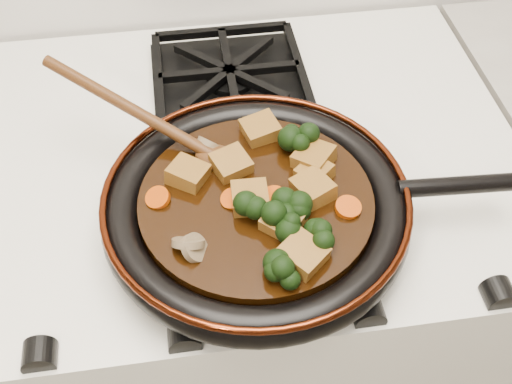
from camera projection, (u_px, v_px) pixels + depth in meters
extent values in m
cube|color=silver|center=(246.00, 318.00, 1.21)|extent=(0.76, 0.60, 0.90)
cylinder|color=black|center=(256.00, 213.00, 0.76)|extent=(0.33, 0.33, 0.01)
torus|color=black|center=(256.00, 208.00, 0.75)|extent=(0.36, 0.36, 0.04)
torus|color=#441809|center=(256.00, 196.00, 0.73)|extent=(0.36, 0.36, 0.01)
cylinder|color=black|center=(456.00, 186.00, 0.75)|extent=(0.14, 0.03, 0.02)
cylinder|color=black|center=(256.00, 204.00, 0.74)|extent=(0.27, 0.27, 0.02)
cube|color=brown|center=(283.00, 221.00, 0.70)|extent=(0.06, 0.06, 0.03)
cube|color=brown|center=(250.00, 199.00, 0.73)|extent=(0.04, 0.04, 0.02)
cube|color=brown|center=(231.00, 165.00, 0.76)|extent=(0.05, 0.05, 0.03)
cube|color=brown|center=(188.00, 174.00, 0.75)|extent=(0.06, 0.06, 0.03)
cube|color=brown|center=(314.00, 158.00, 0.77)|extent=(0.06, 0.06, 0.03)
cube|color=brown|center=(315.00, 173.00, 0.75)|extent=(0.05, 0.05, 0.02)
cube|color=brown|center=(303.00, 256.00, 0.67)|extent=(0.06, 0.06, 0.03)
cube|color=brown|center=(261.00, 130.00, 0.80)|extent=(0.05, 0.05, 0.03)
cube|color=brown|center=(313.00, 189.00, 0.73)|extent=(0.05, 0.06, 0.03)
cylinder|color=#BD3F05|center=(158.00, 198.00, 0.73)|extent=(0.03, 0.03, 0.02)
cylinder|color=#BD3F05|center=(273.00, 196.00, 0.73)|extent=(0.03, 0.03, 0.01)
cylinder|color=#BD3F05|center=(232.00, 199.00, 0.73)|extent=(0.03, 0.03, 0.02)
cylinder|color=#BD3F05|center=(348.00, 208.00, 0.72)|extent=(0.03, 0.03, 0.01)
cylinder|color=#796446|center=(188.00, 243.00, 0.69)|extent=(0.04, 0.04, 0.03)
cylinder|color=#796446|center=(209.00, 144.00, 0.79)|extent=(0.04, 0.04, 0.03)
cylinder|color=#796446|center=(195.00, 248.00, 0.68)|extent=(0.04, 0.04, 0.03)
ellipsoid|color=#49270F|center=(217.00, 157.00, 0.77)|extent=(0.07, 0.07, 0.02)
cylinder|color=#49270F|center=(130.00, 108.00, 0.78)|extent=(0.02, 0.02, 0.25)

